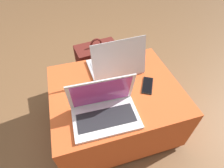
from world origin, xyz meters
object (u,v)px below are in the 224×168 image
cell_phone (148,85)px  laptop_near (104,109)px  laptop_far (116,64)px  backpack (97,66)px

cell_phone → laptop_near: bearing=-128.0°
cell_phone → laptop_far: bearing=155.7°
laptop_near → laptop_far: bearing=64.8°
laptop_near → backpack: size_ratio=0.73×
cell_phone → backpack: size_ratio=0.32×
laptop_near → backpack: laptop_near is taller
laptop_near → cell_phone: size_ratio=2.28×
laptop_far → cell_phone: bearing=123.4°
backpack → laptop_far: bearing=94.3°
laptop_near → cell_phone: laptop_near is taller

